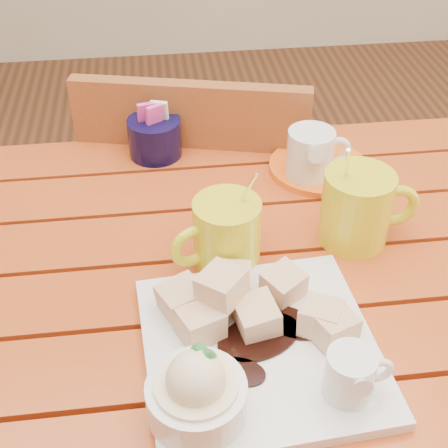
{
  "coord_description": "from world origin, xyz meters",
  "views": [
    {
      "loc": [
        -0.08,
        -0.58,
        1.32
      ],
      "look_at": [
        -0.0,
        0.04,
        0.82
      ],
      "focal_mm": 50.0,
      "sensor_mm": 36.0,
      "label": 1
    }
  ],
  "objects": [
    {
      "name": "table",
      "position": [
        0.0,
        0.0,
        0.64
      ],
      "size": [
        1.2,
        0.79,
        0.75
      ],
      "color": "#9D3A14",
      "rests_on": "ground"
    },
    {
      "name": "dessert_plate",
      "position": [
        -0.0,
        -0.14,
        0.78
      ],
      "size": [
        0.28,
        0.28,
        0.11
      ],
      "rotation": [
        0.0,
        0.0,
        0.07
      ],
      "color": "white",
      "rests_on": "table"
    },
    {
      "name": "coffee_mug_left",
      "position": [
        -0.0,
        0.05,
        0.8
      ],
      "size": [
        0.12,
        0.09,
        0.15
      ],
      "rotation": [
        0.0,
        0.0,
        0.39
      ],
      "color": "yellow",
      "rests_on": "table"
    },
    {
      "name": "coffee_mug_right",
      "position": [
        0.19,
        0.08,
        0.81
      ],
      "size": [
        0.14,
        0.1,
        0.16
      ],
      "rotation": [
        0.0,
        0.0,
        -0.04
      ],
      "color": "yellow",
      "rests_on": "table"
    },
    {
      "name": "cream_pitcher",
      "position": [
        0.16,
        0.23,
        0.8
      ],
      "size": [
        0.11,
        0.09,
        0.09
      ],
      "rotation": [
        0.0,
        0.0,
        0.11
      ],
      "color": "white",
      "rests_on": "table"
    },
    {
      "name": "sugar_caddy",
      "position": [
        -0.08,
        0.34,
        0.78
      ],
      "size": [
        0.09,
        0.09,
        0.1
      ],
      "color": "black",
      "rests_on": "table"
    },
    {
      "name": "orange_saucer",
      "position": [
        0.18,
        0.25,
        0.76
      ],
      "size": [
        0.16,
        0.16,
        0.02
      ],
      "rotation": [
        0.0,
        0.0,
        -0.04
      ],
      "color": "orange",
      "rests_on": "table"
    },
    {
      "name": "chair_far",
      "position": [
        0.0,
        0.46,
        0.48
      ],
      "size": [
        0.49,
        0.49,
        0.87
      ],
      "rotation": [
        0.0,
        0.0,
        2.9
      ],
      "color": "brown",
      "rests_on": "ground"
    }
  ]
}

